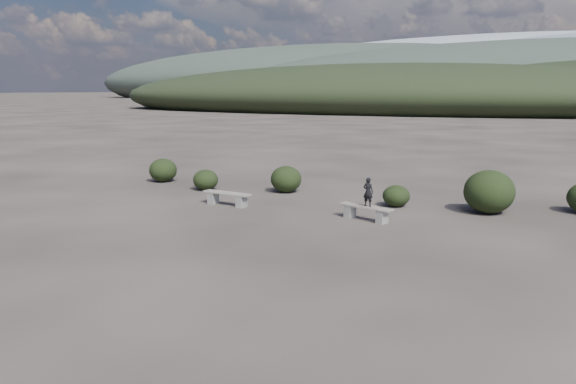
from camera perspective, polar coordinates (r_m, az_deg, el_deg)
The scene contains 10 objects.
ground at distance 13.89m, azimuth -8.81°, elevation -6.61°, with size 1200.00×1200.00×0.00m, color #2A2420.
bench_left at distance 19.85m, azimuth -6.22°, elevation -0.55°, with size 1.90×0.56×0.47m.
bench_right at distance 17.66m, azimuth 7.90°, elevation -1.99°, with size 1.85×0.89×0.45m.
seated_person at distance 17.49m, azimuth 8.14°, elevation 0.00°, with size 0.33×0.22×0.91m, color black.
shrub_a at distance 22.98m, azimuth -8.37°, elevation 1.23°, with size 1.02×1.02×0.84m, color black.
shrub_b at distance 22.22m, azimuth -0.20°, elevation 1.31°, with size 1.23×1.23×1.05m, color black.
shrub_c at distance 19.87m, azimuth 10.93°, elevation -0.40°, with size 0.94×0.94×0.75m, color black.
shrub_d at distance 19.57m, azimuth 19.76°, elevation 0.03°, with size 1.64×1.64×1.43m, color black.
shrub_f at distance 25.39m, azimuth -12.58°, elevation 2.18°, with size 1.22×1.22×1.03m, color black.
mountain_ridges at distance 350.29m, azimuth 24.16°, elevation 10.61°, with size 500.00×400.00×56.00m.
Camera 1 is at (7.69, -10.84, 4.03)m, focal length 35.00 mm.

